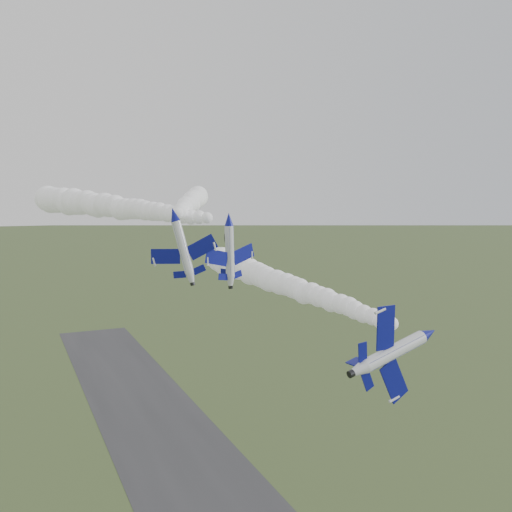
# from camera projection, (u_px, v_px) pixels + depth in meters

# --- Properties ---
(runway) EXTENTS (24.00, 260.00, 0.04)m
(runway) POSITION_uv_depth(u_px,v_px,m) (202.00, 493.00, 97.62)
(runway) COLOR #313134
(runway) RESTS_ON ground
(jet_lead) EXTENTS (3.84, 13.64, 10.96)m
(jet_lead) POSITION_uv_depth(u_px,v_px,m) (429.00, 334.00, 66.19)
(jet_lead) COLOR silver
(smoke_trail_jet_lead) EXTENTS (12.70, 55.71, 4.93)m
(smoke_trail_jet_lead) POSITION_uv_depth(u_px,v_px,m) (285.00, 284.00, 93.20)
(smoke_trail_jet_lead) COLOR white
(jet_pair_left) EXTENTS (9.39, 11.10, 3.47)m
(jet_pair_left) POSITION_uv_depth(u_px,v_px,m) (174.00, 214.00, 80.90)
(jet_pair_left) COLOR silver
(smoke_trail_jet_pair_left) EXTENTS (27.30, 56.57, 4.78)m
(smoke_trail_jet_pair_left) POSITION_uv_depth(u_px,v_px,m) (191.00, 203.00, 112.97)
(smoke_trail_jet_pair_left) COLOR white
(jet_pair_right) EXTENTS (9.64, 11.10, 2.84)m
(jet_pair_right) POSITION_uv_depth(u_px,v_px,m) (229.00, 219.00, 84.77)
(jet_pair_right) COLOR silver
(smoke_trail_jet_pair_right) EXTENTS (28.53, 63.04, 5.93)m
(smoke_trail_jet_pair_right) POSITION_uv_depth(u_px,v_px,m) (111.00, 207.00, 109.69)
(smoke_trail_jet_pair_right) COLOR white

